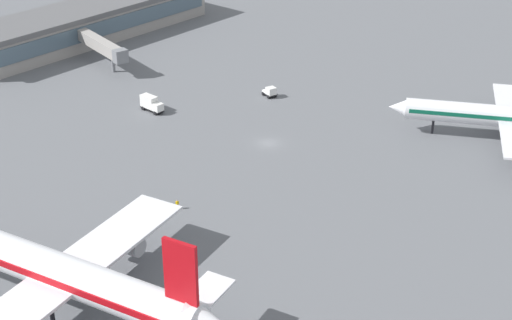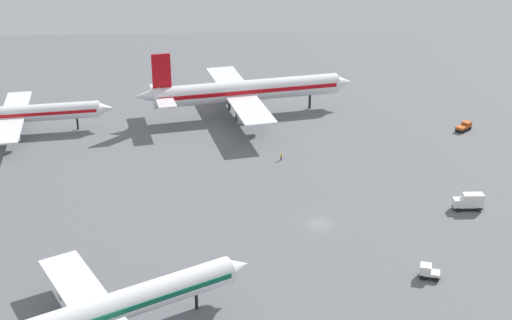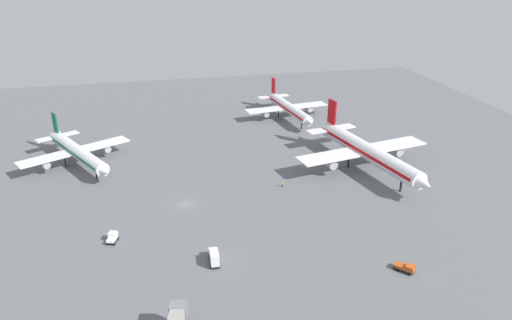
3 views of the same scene
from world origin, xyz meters
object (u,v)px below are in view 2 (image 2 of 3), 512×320
Objects in this scene: airplane_at_gate at (107,310)px; baggage_tug at (428,271)px; pushback_tractor at (464,126)px; ground_crew_worker at (281,156)px; airplane_taxiing at (18,114)px; catering_truck at (469,202)px; airplane_distant at (245,91)px.

baggage_tug is at bearing -13.70° from airplane_at_gate.
airplane_at_gate reaches higher than pushback_tractor.
ground_crew_worker is at bearing -49.94° from baggage_tug.
airplane_at_gate is 11.45× the size of baggage_tug.
airplane_taxiing is (80.16, 31.18, -0.13)m from airplane_at_gate.
catering_truck is at bearing -32.84° from airplane_taxiing.
airplane_at_gate is 51.08m from baggage_tug.
catering_truck is at bearing 4.88° from ground_crew_worker.
baggage_tug is at bearing -153.22° from pushback_tractor.
airplane_taxiing is at bearing -155.85° from ground_crew_worker.
catering_truck is (-44.71, -94.66, -3.19)m from airplane_taxiing.
airplane_at_gate is 72.79m from catering_truck.
pushback_tractor is at bearing -9.92° from airplane_taxiing.
airplane_at_gate reaches higher than baggage_tug.
catering_truck is 42.03m from ground_crew_worker.
airplane_distant is at bearing 144.51° from ground_crew_worker.
baggage_tug is at bearing -47.48° from airplane_taxiing.
pushback_tractor is 1.26× the size of baggage_tug.
ground_crew_worker is (-19.46, -61.07, -4.04)m from airplane_taxiing.
airplane_at_gate is 67.80m from ground_crew_worker.
airplane_at_gate reaches higher than catering_truck.
airplane_taxiing is 26.44× the size of ground_crew_worker.
airplane_distant reaches higher than airplane_at_gate.
airplane_at_gate reaches higher than ground_crew_worker.
pushback_tractor reaches higher than ground_crew_worker.
ground_crew_worker is at bearing -25.23° from airplane_taxiing.
ground_crew_worker is at bearing 35.51° from airplane_at_gate.
airplane_distant is 33.97× the size of ground_crew_worker.
airplane_distant is (9.87, -54.47, 1.43)m from airplane_taxiing.
airplane_taxiing is 9.64× the size of pushback_tractor.
ground_crew_worker is at bearing 157.75° from pushback_tractor.
airplane_distant is at bearing -53.38° from baggage_tug.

